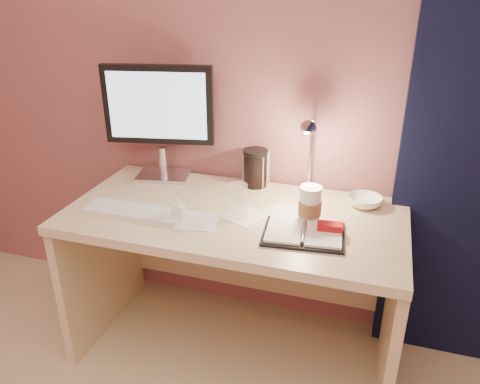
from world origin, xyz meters
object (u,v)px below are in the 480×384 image
(monitor, at_px, (159,112))
(keyboard, at_px, (135,211))
(planner, at_px, (306,233))
(desk, at_px, (239,250))
(clear_cup, at_px, (238,201))
(desk_lamp, at_px, (307,150))
(coffee_cup, at_px, (310,205))
(product_box, at_px, (256,169))
(bowl, at_px, (365,201))
(lotion_bottle, at_px, (178,209))
(dark_jar, at_px, (255,170))

(monitor, height_order, keyboard, monitor)
(monitor, distance_m, planner, 0.90)
(keyboard, bearing_deg, monitor, 98.07)
(desk, height_order, clear_cup, clear_cup)
(clear_cup, bearing_deg, desk_lamp, 46.54)
(desk, distance_m, coffee_cup, 0.43)
(keyboard, relative_size, desk_lamp, 1.16)
(keyboard, bearing_deg, product_box, 47.62)
(planner, bearing_deg, keyboard, 176.28)
(coffee_cup, xyz_separation_m, desk_lamp, (-0.05, 0.20, 0.16))
(monitor, bearing_deg, planner, -36.55)
(bowl, height_order, lotion_bottle, lotion_bottle)
(dark_jar, bearing_deg, keyboard, -133.17)
(coffee_cup, relative_size, desk_lamp, 0.40)
(monitor, xyz_separation_m, clear_cup, (0.47, -0.29, -0.25))
(lotion_bottle, bearing_deg, product_box, 65.16)
(bowl, bearing_deg, dark_jar, 171.60)
(dark_jar, height_order, desk_lamp, desk_lamp)
(product_box, bearing_deg, planner, -45.05)
(monitor, bearing_deg, bowl, -13.58)
(lotion_bottle, relative_size, dark_jar, 0.60)
(coffee_cup, xyz_separation_m, clear_cup, (-0.29, -0.05, 0.00))
(dark_jar, height_order, product_box, dark_jar)
(clear_cup, distance_m, product_box, 0.34)
(clear_cup, bearing_deg, planner, -13.98)
(desk, distance_m, bowl, 0.59)
(desk, bearing_deg, clear_cup, -76.55)
(dark_jar, bearing_deg, coffee_cup, -42.37)
(desk, bearing_deg, keyboard, -152.43)
(planner, bearing_deg, clear_cup, 160.11)
(product_box, distance_m, desk_lamp, 0.31)
(desk_lamp, bearing_deg, desk, -151.70)
(clear_cup, height_order, lotion_bottle, clear_cup)
(dark_jar, distance_m, desk_lamp, 0.30)
(keyboard, distance_m, lotion_bottle, 0.20)
(monitor, xyz_separation_m, keyboard, (0.06, -0.39, -0.31))
(keyboard, xyz_separation_m, desk_lamp, (0.65, 0.34, 0.22))
(clear_cup, xyz_separation_m, lotion_bottle, (-0.22, -0.10, -0.02))
(clear_cup, distance_m, bowl, 0.55)
(desk, height_order, desk_lamp, desk_lamp)
(lotion_bottle, bearing_deg, bowl, 26.17)
(desk, relative_size, clear_cup, 9.92)
(dark_jar, bearing_deg, desk, -91.88)
(desk, xyz_separation_m, bowl, (0.51, 0.15, 0.25))
(coffee_cup, relative_size, lotion_bottle, 1.56)
(desk, height_order, product_box, product_box)
(desk, height_order, dark_jar, dark_jar)
(bowl, bearing_deg, keyboard, -158.83)
(dark_jar, xyz_separation_m, desk_lamp, (0.25, -0.08, 0.15))
(clear_cup, bearing_deg, lotion_bottle, -155.94)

